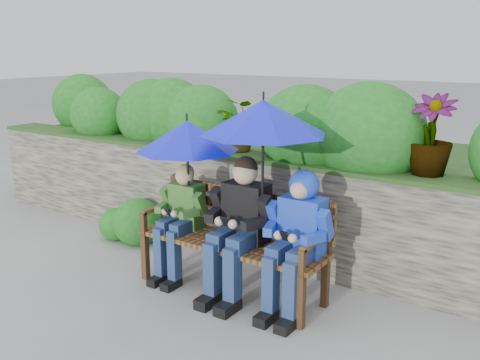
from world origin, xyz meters
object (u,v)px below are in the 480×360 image
Objects in this scene: park_bench at (235,234)px; boy_middle at (239,222)px; umbrella_right at (263,117)px; boy_left at (180,215)px; umbrella_left at (187,136)px; boy_right at (297,231)px.

park_bench is 1.42× the size of boy_middle.
boy_middle is (0.10, -0.09, 0.15)m from park_bench.
boy_middle is 1.16× the size of umbrella_right.
umbrella_right reaches higher than park_bench.
umbrella_left reaches higher than boy_left.
park_bench is 0.20m from boy_middle.
park_bench is at bearing 138.73° from boy_middle.
umbrella_right reaches higher than boy_left.
umbrella_left is 0.88× the size of umbrella_right.
umbrella_left is at bearing 174.17° from boy_middle.
umbrella_left is (0.06, 0.04, 0.71)m from boy_left.
boy_right is 1.27m from umbrella_left.
boy_right is (1.17, 0.00, 0.08)m from boy_left.
boy_left is 0.92× the size of boy_right.
boy_right is (0.62, -0.07, 0.17)m from park_bench.
boy_left is 0.64m from boy_middle.
boy_middle is at bearing -178.03° from boy_right.
umbrella_left reaches higher than park_bench.
boy_middle is (0.64, -0.01, 0.06)m from boy_left.
boy_middle reaches higher than boy_left.
umbrella_left is 0.80m from umbrella_right.
boy_left is at bearing -177.95° from umbrella_right.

